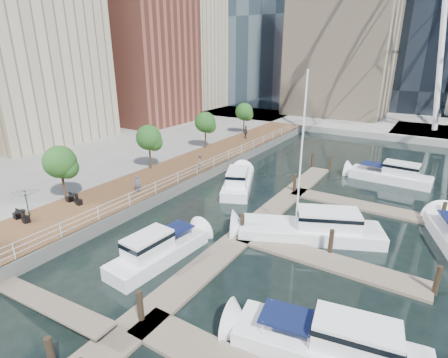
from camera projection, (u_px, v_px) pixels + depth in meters
ground at (129, 281)px, 20.19m from camera, size 520.00×520.00×0.00m
boardwalk at (175, 174)px, 36.47m from camera, size 6.00×60.00×1.00m
seawall at (198, 179)px, 34.97m from camera, size 0.25×60.00×1.00m
land_inland at (29, 141)px, 50.00m from camera, size 48.00×90.00×1.00m
land_far at (392, 97)px, 101.21m from camera, size 200.00×114.00×1.00m
pier at (442, 134)px, 54.40m from camera, size 14.00×12.00×1.00m
railing at (197, 170)px, 34.67m from camera, size 0.10×60.00×1.05m
floating_docks at (319, 237)px, 23.98m from camera, size 16.00×34.00×2.60m
midrise_condos at (97, 46)px, 53.80m from camera, size 19.00×67.00×28.00m
street_trees at (149, 138)px, 35.59m from camera, size 2.60×42.60×4.60m
yacht_foreground at (328, 357)px, 15.14m from camera, size 9.23×3.91×2.15m
pedestrian_near at (138, 185)px, 29.99m from camera, size 0.65×0.67×1.55m
pedestrian_mid at (199, 162)px, 35.85m from camera, size 1.00×1.05×1.71m
pedestrian_far at (246, 132)px, 49.39m from camera, size 1.11×0.99×1.81m
moored_yachts at (315, 239)px, 24.78m from camera, size 24.57×36.60×11.50m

